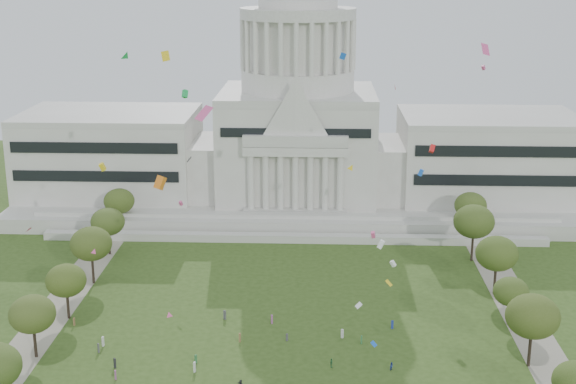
# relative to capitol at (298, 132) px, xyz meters

# --- Properties ---
(capitol) EXTENTS (160.00, 64.50, 91.30)m
(capitol) POSITION_rel_capitol_xyz_m (0.00, 0.00, 0.00)
(capitol) COLOR #B7B5AB
(capitol) RESTS_ON ground
(path_left) EXTENTS (8.00, 160.00, 0.04)m
(path_left) POSITION_rel_capitol_xyz_m (-48.00, -83.59, -22.28)
(path_left) COLOR gray
(path_left) RESTS_ON ground
(path_right) EXTENTS (8.00, 160.00, 0.04)m
(path_right) POSITION_rel_capitol_xyz_m (48.00, -83.59, -22.28)
(path_right) COLOR gray
(path_right) RESTS_ON ground
(row_tree_l_2) EXTENTS (8.42, 8.42, 11.97)m
(row_tree_l_2) POSITION_rel_capitol_xyz_m (-45.04, -96.29, -13.79)
(row_tree_l_2) COLOR black
(row_tree_l_2) RESTS_ON ground
(row_tree_r_2) EXTENTS (9.55, 9.55, 13.58)m
(row_tree_r_2) POSITION_rel_capitol_xyz_m (44.17, -96.15, -12.64)
(row_tree_r_2) COLOR black
(row_tree_r_2) RESTS_ON ground
(row_tree_l_3) EXTENTS (8.12, 8.12, 11.55)m
(row_tree_l_3) POSITION_rel_capitol_xyz_m (-44.09, -79.67, -14.09)
(row_tree_l_3) COLOR black
(row_tree_l_3) RESTS_ON ground
(row_tree_r_3) EXTENTS (7.01, 7.01, 9.98)m
(row_tree_r_3) POSITION_rel_capitol_xyz_m (44.40, -79.10, -15.21)
(row_tree_r_3) COLOR black
(row_tree_r_3) RESTS_ON ground
(row_tree_l_4) EXTENTS (9.29, 9.29, 13.21)m
(row_tree_l_4) POSITION_rel_capitol_xyz_m (-44.08, -61.17, -12.90)
(row_tree_l_4) COLOR black
(row_tree_l_4) RESTS_ON ground
(row_tree_r_4) EXTENTS (9.19, 9.19, 13.06)m
(row_tree_r_4) POSITION_rel_capitol_xyz_m (44.76, -63.55, -13.01)
(row_tree_r_4) COLOR black
(row_tree_r_4) RESTS_ON ground
(row_tree_l_5) EXTENTS (8.33, 8.33, 11.85)m
(row_tree_l_5) POSITION_rel_capitol_xyz_m (-45.22, -42.58, -13.88)
(row_tree_l_5) COLOR black
(row_tree_l_5) RESTS_ON ground
(row_tree_r_5) EXTENTS (9.82, 9.82, 13.96)m
(row_tree_r_5) POSITION_rel_capitol_xyz_m (43.49, -43.40, -12.37)
(row_tree_r_5) COLOR black
(row_tree_r_5) RESTS_ON ground
(row_tree_l_6) EXTENTS (8.19, 8.19, 11.64)m
(row_tree_l_6) POSITION_rel_capitol_xyz_m (-46.87, -24.45, -14.02)
(row_tree_l_6) COLOR black
(row_tree_l_6) RESTS_ON ground
(row_tree_r_6) EXTENTS (8.42, 8.42, 11.97)m
(row_tree_r_6) POSITION_rel_capitol_xyz_m (45.96, -25.46, -13.79)
(row_tree_r_6) COLOR black
(row_tree_r_6) RESTS_ON ground
(person_2) EXTENTS (0.83, 0.86, 1.53)m
(person_2) POSITION_rel_capitol_xyz_m (19.61, -98.63, -21.53)
(person_2) COLOR navy
(person_2) RESTS_ON ground
(person_10) EXTENTS (0.82, 1.14, 1.75)m
(person_10) POSITION_rel_capitol_xyz_m (8.92, -98.12, -21.42)
(person_10) COLOR #33723F
(person_10) RESTS_ON ground
(distant_crowd) EXTENTS (64.67, 42.50, 1.93)m
(distant_crowd) POSITION_rel_capitol_xyz_m (-13.11, -98.36, -21.42)
(distant_crowd) COLOR #33723F
(distant_crowd) RESTS_ON ground
(kite_swarm) EXTENTS (83.65, 105.22, 62.54)m
(kite_swarm) POSITION_rel_capitol_xyz_m (1.35, -106.62, 12.33)
(kite_swarm) COLOR #E54C8C
(kite_swarm) RESTS_ON ground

